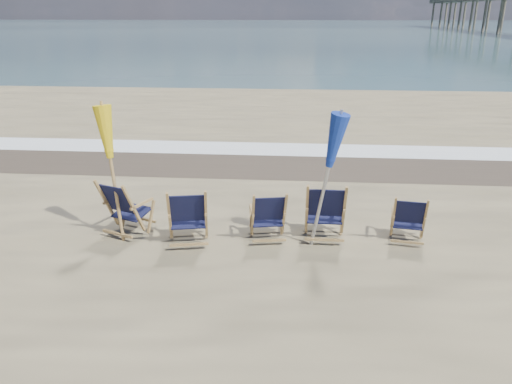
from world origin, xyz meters
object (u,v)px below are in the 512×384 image
Objects in this scene: beach_chair_2 at (285,216)px; beach_chair_3 at (344,213)px; beach_chair_0 at (134,211)px; umbrella_yellow at (110,140)px; beach_chair_4 at (425,221)px; umbrella_blue at (326,146)px; beach_chair_1 at (206,217)px.

beach_chair_2 is 0.98m from beach_chair_3.
beach_chair_0 is 0.46× the size of umbrella_yellow.
beach_chair_4 is 2.12m from umbrella_blue.
beach_chair_3 is at bearing 176.20° from beach_chair_1.
umbrella_yellow is (-1.55, 0.17, 1.21)m from beach_chair_1.
beach_chair_3 reaches higher than beach_chair_1.
beach_chair_0 is 1.19× the size of beach_chair_4.
beach_chair_0 is 4.80m from beach_chair_4.
beach_chair_4 is at bearing 170.75° from beach_chair_2.
umbrella_blue reaches higher than beach_chair_0.
beach_chair_2 is 0.41× the size of umbrella_yellow.
beach_chair_0 is 1.25m from beach_chair_1.
beach_chair_3 reaches higher than beach_chair_4.
umbrella_yellow is at bearing 10.24° from beach_chair_4.
beach_chair_0 is 0.47× the size of umbrella_blue.
beach_chair_2 is 0.42× the size of umbrella_blue.
umbrella_blue reaches higher than beach_chair_3.
beach_chair_1 is 1.97m from umbrella_yellow.
beach_chair_0 is at bearing -7.51° from beach_chair_2.
umbrella_blue is (0.62, -0.15, 1.26)m from beach_chair_2.
umbrella_yellow is at bearing -17.74° from beach_chair_1.
beach_chair_3 is (0.98, 0.04, 0.07)m from beach_chair_2.
beach_chair_0 is 0.97× the size of beach_chair_3.
umbrella_yellow reaches higher than beach_chair_0.
umbrella_blue is at bearing -1.03° from umbrella_yellow.
beach_chair_3 is 0.48× the size of umbrella_yellow.
umbrella_yellow is at bearing 178.97° from umbrella_blue.
umbrella_yellow reaches higher than beach_chair_1.
beach_chair_1 is at bearing 8.56° from beach_chair_3.
beach_chair_0 reaches higher than beach_chair_4.
beach_chair_2 is at bearing 3.38° from beach_chair_3.
beach_chair_3 is 0.48× the size of umbrella_blue.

